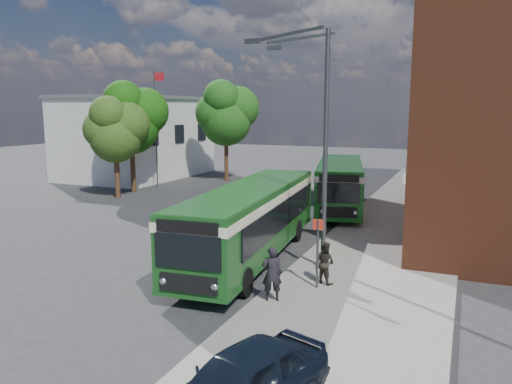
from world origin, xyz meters
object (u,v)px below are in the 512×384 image
at_px(bus_rear, 340,181).
at_px(parked_car, 243,383).
at_px(street_lamp, 316,146).
at_px(bus_front, 251,215).

height_order(bus_rear, parked_car, bus_rear).
bearing_deg(parked_car, street_lamp, 118.01).
distance_m(street_lamp, bus_rear, 12.08).
bearing_deg(street_lamp, bus_rear, 99.01).
bearing_deg(street_lamp, parked_car, -81.60).
xyz_separation_m(bus_front, parked_car, (4.29, -10.24, -0.98)).
bearing_deg(street_lamp, bus_front, 169.94).
height_order(bus_front, parked_car, bus_front).
distance_m(bus_rear, parked_car, 21.57).
distance_m(street_lamp, bus_front, 4.14).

